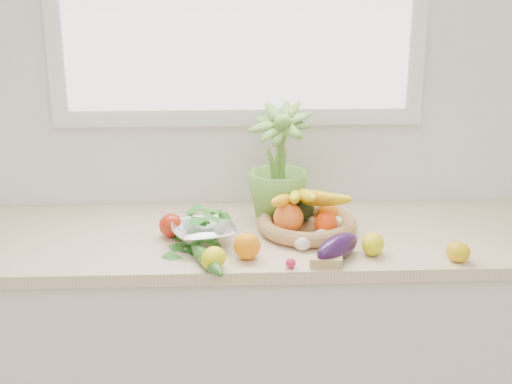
{
  "coord_description": "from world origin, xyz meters",
  "views": [
    {
      "loc": [
        -0.04,
        -0.24,
        1.79
      ],
      "look_at": [
        0.05,
        1.93,
        1.05
      ],
      "focal_mm": 50.0,
      "sensor_mm": 36.0,
      "label": 1
    }
  ],
  "objects_px": {
    "eggplant": "(338,247)",
    "potted_herb": "(279,161)",
    "fruit_basket": "(306,218)",
    "colander_with_spinach": "(203,229)",
    "cucumber": "(207,260)",
    "apple": "(171,225)"
  },
  "relations": [
    {
      "from": "eggplant",
      "to": "potted_herb",
      "type": "bearing_deg",
      "value": 116.1
    },
    {
      "from": "fruit_basket",
      "to": "colander_with_spinach",
      "type": "distance_m",
      "value": 0.35
    },
    {
      "from": "cucumber",
      "to": "potted_herb",
      "type": "xyz_separation_m",
      "value": [
        0.24,
        0.36,
        0.19
      ]
    },
    {
      "from": "apple",
      "to": "fruit_basket",
      "type": "bearing_deg",
      "value": 2.99
    },
    {
      "from": "fruit_basket",
      "to": "colander_with_spinach",
      "type": "relative_size",
      "value": 1.54
    },
    {
      "from": "apple",
      "to": "eggplant",
      "type": "xyz_separation_m",
      "value": [
        0.52,
        -0.2,
        -0.0
      ]
    },
    {
      "from": "apple",
      "to": "potted_herb",
      "type": "relative_size",
      "value": 0.2
    },
    {
      "from": "apple",
      "to": "eggplant",
      "type": "height_order",
      "value": "apple"
    },
    {
      "from": "eggplant",
      "to": "fruit_basket",
      "type": "bearing_deg",
      "value": 108.18
    },
    {
      "from": "potted_herb",
      "to": "colander_with_spinach",
      "type": "relative_size",
      "value": 1.56
    },
    {
      "from": "fruit_basket",
      "to": "apple",
      "type": "bearing_deg",
      "value": -177.01
    },
    {
      "from": "cucumber",
      "to": "potted_herb",
      "type": "bearing_deg",
      "value": 56.75
    },
    {
      "from": "cucumber",
      "to": "fruit_basket",
      "type": "relative_size",
      "value": 0.63
    },
    {
      "from": "fruit_basket",
      "to": "cucumber",
      "type": "bearing_deg",
      "value": -141.16
    },
    {
      "from": "fruit_basket",
      "to": "colander_with_spinach",
      "type": "bearing_deg",
      "value": -164.14
    },
    {
      "from": "colander_with_spinach",
      "to": "cucumber",
      "type": "bearing_deg",
      "value": -85.34
    },
    {
      "from": "potted_herb",
      "to": "colander_with_spinach",
      "type": "xyz_separation_m",
      "value": [
        -0.25,
        -0.2,
        -0.16
      ]
    },
    {
      "from": "apple",
      "to": "cucumber",
      "type": "relative_size",
      "value": 0.33
    },
    {
      "from": "potted_herb",
      "to": "fruit_basket",
      "type": "bearing_deg",
      "value": -49.99
    },
    {
      "from": "apple",
      "to": "fruit_basket",
      "type": "height_order",
      "value": "fruit_basket"
    },
    {
      "from": "eggplant",
      "to": "cucumber",
      "type": "height_order",
      "value": "eggplant"
    },
    {
      "from": "eggplant",
      "to": "cucumber",
      "type": "xyz_separation_m",
      "value": [
        -0.4,
        -0.04,
        -0.02
      ]
    }
  ]
}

